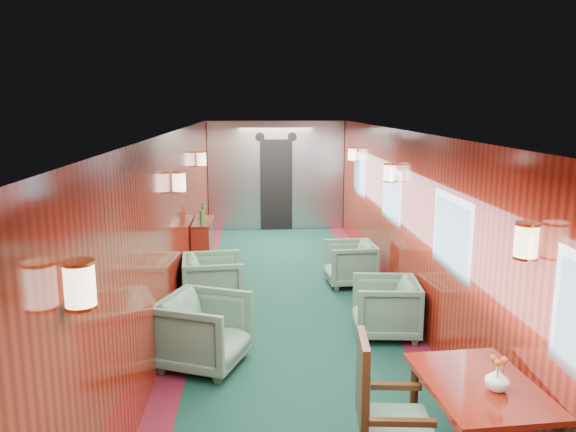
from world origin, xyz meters
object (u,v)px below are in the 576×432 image
Objects in this scene: armchair_left_far at (213,282)px; armchair_right_near at (386,307)px; credenza at (203,246)px; armchair_left_near at (204,331)px; dining_table at (479,400)px; armchair_right_far at (350,263)px; side_chair at (381,408)px.

armchair_right_near is (2.12, -1.05, -0.02)m from armchair_left_far.
armchair_left_near is at bearing -84.86° from credenza.
armchair_left_far is 2.37m from armchair_right_near.
credenza is 1.50× the size of armchair_right_near.
dining_table is 1.52× the size of armchair_right_far.
armchair_left_far is (0.29, -1.72, -0.08)m from credenza.
armchair_right_far is (2.00, 2.63, -0.05)m from armchair_left_near.
armchair_left_far is (-2.14, 3.78, -0.31)m from dining_table.
armchair_right_near is at bearing 81.36° from side_chair.
dining_table is 0.98× the size of side_chair.
armchair_right_far is (-0.10, 1.95, -0.01)m from armchair_right_near.
armchair_left_far is at bearing 115.47° from dining_table.
credenza is 1.75m from armchair_left_far.
credenza is (-1.74, 5.47, -0.18)m from side_chair.
armchair_right_near is (2.10, 0.68, -0.04)m from armchair_left_near.
dining_table is 1.33× the size of armchair_left_near.
armchair_right_near is (-0.02, 2.73, -0.33)m from dining_table.
side_chair is 4.69m from armchair_right_far.
credenza is 1.55× the size of armchair_right_far.
armchair_right_near is 1.95m from armchair_right_far.
side_chair is 5.75m from credenza.
side_chair is at bearing -8.47° from armchair_right_near.
armchair_right_far is at bearing -15.90° from armchair_left_near.
armchair_left_near is at bearing 130.61° from side_chair.
armchair_right_near is 1.04× the size of armchair_right_far.
side_chair is 2.48m from armchair_left_near.
side_chair and credenza have the same top height.
armchair_left_near is at bearing 174.79° from armchair_left_far.
armchair_right_far is (0.57, 4.65, -0.29)m from side_chair.
armchair_right_far is at bearing -171.51° from armchair_right_near.
side_chair is at bearing -164.86° from armchair_left_far.
dining_table reaches higher than armchair_right_far.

